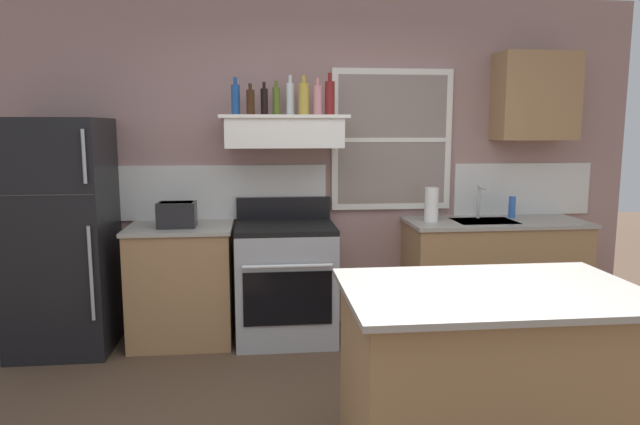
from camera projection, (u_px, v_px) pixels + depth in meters
name	position (u px, v px, depth m)	size (l,w,h in m)	color
back_wall	(317.00, 164.00, 4.73)	(5.40, 0.11, 2.70)	gray
refrigerator	(62.00, 236.00, 4.22)	(0.70, 0.72, 1.72)	black
counter_left_of_stove	(182.00, 283.00, 4.43)	(0.79, 0.63, 0.91)	#9E754C
toaster	(177.00, 214.00, 4.29)	(0.30, 0.20, 0.19)	black
stove_range	(286.00, 281.00, 4.48)	(0.76, 0.69, 1.09)	#9EA0A5
range_hood_shelf	(284.00, 131.00, 4.40)	(0.96, 0.52, 0.24)	white
bottle_blue_liqueur	(236.00, 99.00, 4.33)	(0.07, 0.07, 0.28)	#1E478C
bottle_brown_stout	(250.00, 102.00, 4.30)	(0.06, 0.06, 0.23)	#381E0F
bottle_balsamic_dark	(264.00, 101.00, 4.37)	(0.06, 0.06, 0.25)	black
bottle_olive_oil_square	(276.00, 101.00, 4.39)	(0.06, 0.06, 0.26)	#4C601E
bottle_clear_tall	(290.00, 98.00, 4.42)	(0.06, 0.06, 0.30)	silver
bottle_champagne_gold_foil	(304.00, 98.00, 4.35)	(0.08, 0.08, 0.30)	#B29333
bottle_rose_pink	(318.00, 100.00, 4.36)	(0.07, 0.07, 0.28)	#C67F84
bottle_red_label_wine	(330.00, 97.00, 4.37)	(0.07, 0.07, 0.32)	maroon
counter_right_with_sink	(493.00, 275.00, 4.69)	(1.43, 0.63, 0.91)	#9E754C
sink_faucet	(480.00, 197.00, 4.68)	(0.03, 0.17, 0.28)	silver
paper_towel_roll	(431.00, 205.00, 4.55)	(0.11, 0.11, 0.27)	white
dish_soap_bottle	(512.00, 207.00, 4.73)	(0.06, 0.06, 0.18)	blue
kitchen_island	(489.00, 380.00, 2.74)	(1.40, 0.90, 0.91)	#9E754C
upper_cabinet_right	(535.00, 97.00, 4.65)	(0.64, 0.32, 0.70)	#9E754C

